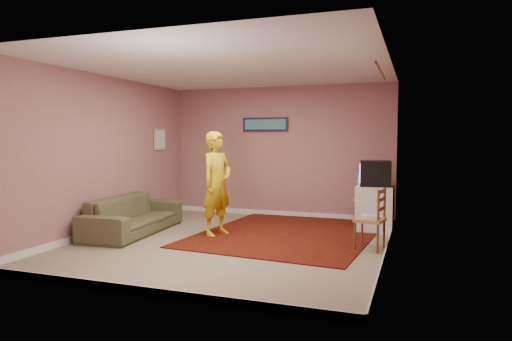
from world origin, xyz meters
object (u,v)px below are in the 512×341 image
(sofa, at_px, (134,215))
(person, at_px, (217,184))
(chair_b, at_px, (370,212))
(tv_cabinet, at_px, (375,209))
(crt_tv, at_px, (375,173))
(chair_a, at_px, (367,194))

(sofa, bearing_deg, person, -81.58)
(chair_b, relative_size, person, 0.28)
(tv_cabinet, relative_size, sofa, 0.37)
(crt_tv, xyz_separation_m, chair_b, (0.06, -1.34, -0.45))
(tv_cabinet, relative_size, chair_b, 1.62)
(person, bearing_deg, crt_tv, -45.79)
(sofa, xyz_separation_m, person, (1.37, 0.32, 0.53))
(crt_tv, distance_m, person, 2.65)
(sofa, bearing_deg, tv_cabinet, -73.05)
(crt_tv, relative_size, chair_b, 1.16)
(tv_cabinet, height_order, crt_tv, crt_tv)
(chair_b, bearing_deg, person, -83.58)
(tv_cabinet, relative_size, chair_a, 1.53)
(chair_b, relative_size, sofa, 0.23)
(tv_cabinet, xyz_separation_m, crt_tv, (-0.01, -0.00, 0.60))
(crt_tv, distance_m, sofa, 4.09)
(crt_tv, bearing_deg, chair_a, 99.68)
(tv_cabinet, distance_m, crt_tv, 0.60)
(crt_tv, relative_size, sofa, 0.26)
(tv_cabinet, height_order, person, person)
(crt_tv, xyz_separation_m, person, (-2.38, -1.17, -0.14))
(crt_tv, distance_m, chair_a, 0.78)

